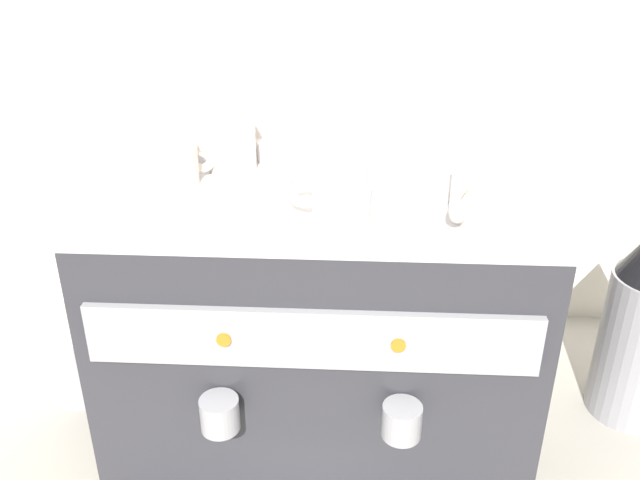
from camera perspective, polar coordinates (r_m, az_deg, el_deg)
ground_plane at (r=1.28m, az=0.00°, el=-13.95°), size 4.00×4.00×0.00m
tiled_backsplash_wall at (r=1.36m, az=0.84°, el=14.04°), size 2.80×0.03×1.08m
espresso_machine at (r=1.15m, az=-0.01°, el=-5.56°), size 0.67×0.55×0.45m
ceramic_cup_0 at (r=0.93m, az=13.18°, el=3.97°), size 0.08×0.10×0.08m
ceramic_cup_1 at (r=0.89m, az=1.52°, el=4.15°), size 0.12×0.08×0.08m
ceramic_cup_2 at (r=1.06m, az=-12.31°, el=6.41°), size 0.10×0.09×0.06m
ceramic_cup_3 at (r=1.10m, az=-7.42°, el=8.15°), size 0.08×0.12×0.08m
ceramic_bowl_0 at (r=1.05m, az=2.98°, el=6.19°), size 0.10×0.10×0.04m
ceramic_bowl_1 at (r=1.18m, az=-11.37°, el=8.00°), size 0.11×0.11×0.04m
ceramic_bowl_2 at (r=1.16m, az=-2.43°, el=7.95°), size 0.13×0.13×0.03m
ceramic_bowl_3 at (r=1.03m, az=10.22°, el=5.52°), size 0.12×0.12×0.04m
milk_pitcher at (r=1.35m, az=-20.09°, el=-9.92°), size 0.10×0.10×0.14m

